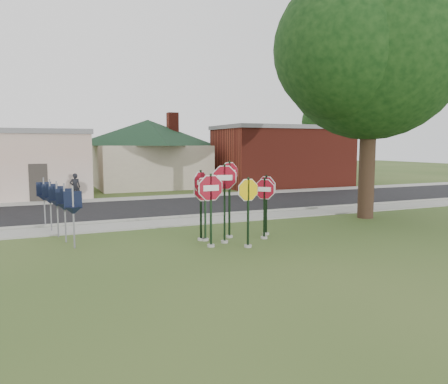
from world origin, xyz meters
name	(u,v)px	position (x,y,z in m)	size (l,w,h in m)	color
ground	(251,251)	(0.00, 0.00, 0.00)	(120.00, 120.00, 0.00)	#2F4A1C
sidewalk_near	(193,221)	(0.00, 5.50, 0.03)	(60.00, 1.60, 0.06)	gray
road	(165,208)	(0.00, 10.00, 0.02)	(60.00, 7.00, 0.04)	black
sidewalk_far	(146,198)	(0.00, 14.30, 0.03)	(60.00, 1.60, 0.06)	gray
curb	(186,217)	(0.00, 6.50, 0.07)	(60.00, 0.20, 0.14)	gray
stop_sign_center	(225,191)	(-0.32, 1.32, 1.74)	(1.08, 0.32, 2.75)	gray
stop_sign_yellow	(248,204)	(0.13, 0.45, 1.41)	(0.99, 0.24, 2.34)	gray
stop_sign_left	(211,199)	(-0.94, 0.97, 1.54)	(1.15, 0.24, 2.48)	gray
stop_sign_right	(264,201)	(1.21, 1.38, 1.34)	(0.75, 0.66, 2.23)	gray
stop_sign_back_right	(229,189)	(0.17, 2.02, 1.73)	(0.96, 0.24, 2.80)	gray
stop_sign_back_left	(205,199)	(-0.79, 1.89, 1.42)	(1.12, 0.24, 2.33)	gray
stop_sign_far_right	(266,197)	(1.60, 1.96, 1.39)	(0.49, 0.97, 2.29)	gray
stop_sign_far_left	(201,196)	(-0.91, 1.99, 1.54)	(0.86, 0.55, 2.52)	gray
route_sign_row	(57,203)	(-5.40, 4.50, 1.22)	(1.43, 4.63, 2.00)	#59595E
building_house	(148,140)	(2.00, 22.00, 3.65)	(11.60, 11.60, 6.20)	#B7AB92
building_brick	(282,156)	(12.00, 18.50, 2.40)	(10.20, 6.20, 4.75)	maroon
oak_tree	(371,47)	(7.50, 3.50, 7.48)	(11.63, 11.03, 11.51)	black
bg_tree_right	(329,122)	(22.00, 26.00, 5.58)	(5.60, 5.60, 8.40)	black
pedestrian	(75,187)	(-4.08, 14.38, 0.85)	(0.58, 0.38, 1.59)	black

